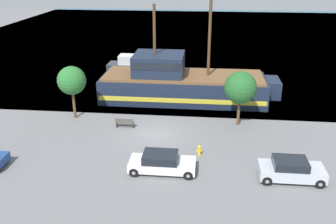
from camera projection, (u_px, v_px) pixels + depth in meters
ground_plane at (155, 134)px, 30.65m from camera, size 160.00×160.00×0.00m
water_surface at (186, 35)px, 71.19m from camera, size 80.00×80.00×0.00m
pirate_ship at (181, 83)px, 37.79m from camera, size 17.69×5.60×10.64m
moored_boat_dockside at (132, 65)px, 48.03m from camera, size 6.47×2.49×2.02m
parked_car_curb_front at (162, 163)px, 25.05m from camera, size 4.44×1.94×1.34m
parked_car_curb_rear at (291, 170)px, 24.09m from camera, size 4.13×1.93×1.45m
fire_hydrant at (199, 150)px, 27.27m from camera, size 0.42×0.25×0.76m
bench_promenade_east at (125, 123)px, 31.76m from camera, size 1.52×0.45×0.85m
tree_row_east at (72, 81)px, 32.60m from camera, size 2.50×2.50×4.76m
tree_row_mideast at (240, 88)px, 31.21m from camera, size 2.74×2.74×4.74m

